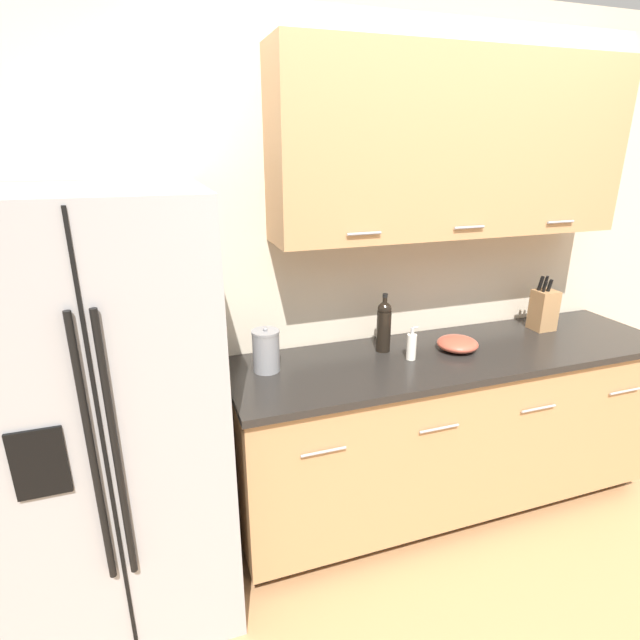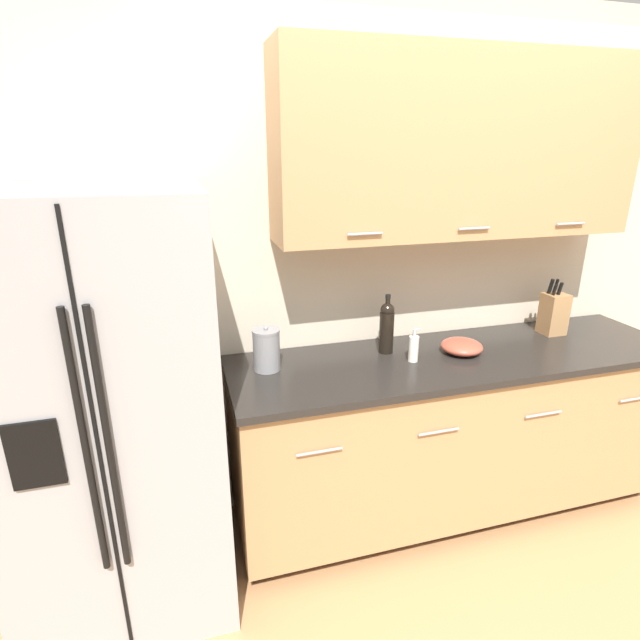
{
  "view_description": "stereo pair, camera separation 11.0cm",
  "coord_description": "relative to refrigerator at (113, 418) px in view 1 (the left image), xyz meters",
  "views": [
    {
      "loc": [
        -1.34,
        -1.1,
        1.92
      ],
      "look_at": [
        -0.65,
        0.9,
        1.18
      ],
      "focal_mm": 28.0,
      "sensor_mm": 36.0,
      "label": 1
    },
    {
      "loc": [
        -1.24,
        -1.13,
        1.92
      ],
      "look_at": [
        -0.65,
        0.9,
        1.18
      ],
      "focal_mm": 28.0,
      "sensor_mm": 36.0,
      "label": 2
    }
  ],
  "objects": [
    {
      "name": "wine_bottle",
      "position": [
        1.28,
        0.2,
        0.17
      ],
      "size": [
        0.07,
        0.07,
        0.3
      ],
      "color": "black",
      "rests_on": "counter_unit"
    },
    {
      "name": "wall_back",
      "position": [
        1.58,
        0.37,
        0.57
      ],
      "size": [
        10.0,
        0.39,
        2.6
      ],
      "color": "beige",
      "rests_on": "ground_plane"
    },
    {
      "name": "soap_dispenser",
      "position": [
        1.37,
        0.06,
        0.1
      ],
      "size": [
        0.05,
        0.05,
        0.17
      ],
      "color": "silver",
      "rests_on": "counter_unit"
    },
    {
      "name": "steel_canister",
      "position": [
        0.67,
        0.16,
        0.14
      ],
      "size": [
        0.13,
        0.13,
        0.21
      ],
      "color": "gray",
      "rests_on": "counter_unit"
    },
    {
      "name": "mixing_bowl",
      "position": [
        1.65,
        0.08,
        0.07
      ],
      "size": [
        0.21,
        0.21,
        0.07
      ],
      "color": "#B24C38",
      "rests_on": "counter_unit"
    },
    {
      "name": "refrigerator",
      "position": [
        0.0,
        0.0,
        0.0
      ],
      "size": [
        0.84,
        0.8,
        1.79
      ],
      "color": "#9E9EA0",
      "rests_on": "ground_plane"
    },
    {
      "name": "knife_block",
      "position": [
        2.28,
        0.19,
        0.16
      ],
      "size": [
        0.12,
        0.11,
        0.31
      ],
      "color": "#A87A4C",
      "rests_on": "counter_unit"
    },
    {
      "name": "counter_unit",
      "position": [
        1.64,
        0.08,
        -0.42
      ],
      "size": [
        2.33,
        0.64,
        0.93
      ],
      "color": "black",
      "rests_on": "ground_plane"
    }
  ]
}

